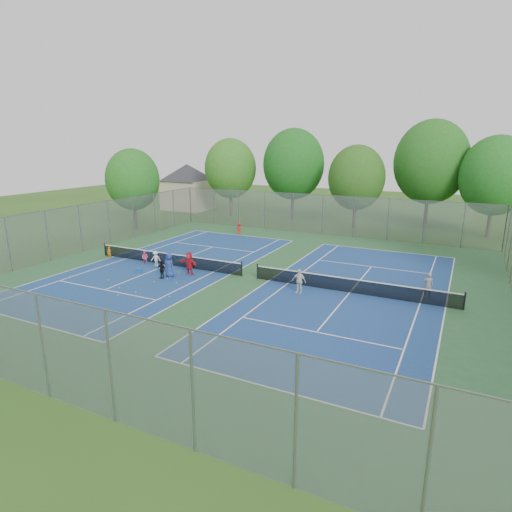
% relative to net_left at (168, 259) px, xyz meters
% --- Properties ---
extents(ground, '(120.00, 120.00, 0.00)m').
position_rel_net_left_xyz_m(ground, '(7.00, 0.00, -0.46)').
color(ground, '#2E571B').
rests_on(ground, ground).
extents(court_pad, '(32.00, 32.00, 0.01)m').
position_rel_net_left_xyz_m(court_pad, '(7.00, 0.00, -0.45)').
color(court_pad, '#2A5931').
rests_on(court_pad, ground).
extents(court_left, '(10.97, 23.77, 0.01)m').
position_rel_net_left_xyz_m(court_left, '(0.00, 0.00, -0.44)').
color(court_left, navy).
rests_on(court_left, court_pad).
extents(court_right, '(10.97, 23.77, 0.01)m').
position_rel_net_left_xyz_m(court_right, '(14.00, 0.00, -0.44)').
color(court_right, navy).
rests_on(court_right, court_pad).
extents(net_left, '(12.87, 0.10, 0.91)m').
position_rel_net_left_xyz_m(net_left, '(0.00, 0.00, 0.00)').
color(net_left, black).
rests_on(net_left, ground).
extents(net_right, '(12.87, 0.10, 0.91)m').
position_rel_net_left_xyz_m(net_right, '(14.00, 0.00, 0.00)').
color(net_right, black).
rests_on(net_right, ground).
extents(fence_north, '(32.00, 0.10, 4.00)m').
position_rel_net_left_xyz_m(fence_north, '(7.00, 16.00, 1.54)').
color(fence_north, gray).
rests_on(fence_north, ground).
extents(fence_south, '(32.00, 0.10, 4.00)m').
position_rel_net_left_xyz_m(fence_south, '(7.00, -16.00, 1.54)').
color(fence_south, gray).
rests_on(fence_south, ground).
extents(fence_west, '(0.10, 32.00, 4.00)m').
position_rel_net_left_xyz_m(fence_west, '(-9.00, 0.00, 1.54)').
color(fence_west, gray).
rests_on(fence_west, ground).
extents(house, '(11.03, 11.03, 7.30)m').
position_rel_net_left_xyz_m(house, '(-15.00, 24.00, 3.76)').
color(house, '#B7A88C').
rests_on(house, ground).
extents(tree_nw, '(6.40, 6.40, 9.58)m').
position_rel_net_left_xyz_m(tree_nw, '(-7.00, 22.00, 5.44)').
color(tree_nw, '#443326').
rests_on(tree_nw, ground).
extents(tree_nl, '(7.20, 7.20, 10.69)m').
position_rel_net_left_xyz_m(tree_nl, '(1.00, 23.00, 6.09)').
color(tree_nl, '#443326').
rests_on(tree_nl, ground).
extents(tree_nc, '(6.00, 6.00, 8.85)m').
position_rel_net_left_xyz_m(tree_nc, '(9.00, 21.00, 4.94)').
color(tree_nc, '#443326').
rests_on(tree_nc, ground).
extents(tree_nr, '(7.60, 7.60, 11.42)m').
position_rel_net_left_xyz_m(tree_nr, '(16.00, 24.00, 6.59)').
color(tree_nr, '#443326').
rests_on(tree_nr, ground).
extents(tree_ne, '(6.60, 6.60, 9.77)m').
position_rel_net_left_xyz_m(tree_ne, '(22.00, 22.00, 5.51)').
color(tree_ne, '#443326').
rests_on(tree_ne, ground).
extents(tree_side_w, '(5.60, 5.60, 8.47)m').
position_rel_net_left_xyz_m(tree_side_w, '(-12.00, 10.00, 4.79)').
color(tree_side_w, '#443326').
rests_on(tree_side_w, ground).
extents(ball_crate, '(0.35, 0.35, 0.29)m').
position_rel_net_left_xyz_m(ball_crate, '(-0.69, -2.43, -0.31)').
color(ball_crate, '#174DAE').
rests_on(ball_crate, ground).
extents(ball_hopper, '(0.41, 0.41, 0.63)m').
position_rel_net_left_xyz_m(ball_hopper, '(2.15, 0.20, -0.14)').
color(ball_hopper, '#227C25').
rests_on(ball_hopper, ground).
extents(student_a, '(0.41, 0.30, 1.03)m').
position_rel_net_left_xyz_m(student_a, '(-5.24, -0.69, 0.06)').
color(student_a, '#C06112').
rests_on(student_a, ground).
extents(student_b, '(0.61, 0.54, 1.07)m').
position_rel_net_left_xyz_m(student_b, '(-1.66, -0.60, 0.08)').
color(student_b, '#EB5B86').
rests_on(student_b, ground).
extents(student_c, '(0.84, 0.63, 1.16)m').
position_rel_net_left_xyz_m(student_c, '(-0.63, -0.60, 0.13)').
color(student_c, silver).
rests_on(student_c, ground).
extents(student_d, '(0.76, 0.38, 1.25)m').
position_rel_net_left_xyz_m(student_d, '(1.71, -2.87, 0.17)').
color(student_d, black).
rests_on(student_d, ground).
extents(student_e, '(0.95, 0.74, 1.73)m').
position_rel_net_left_xyz_m(student_e, '(1.99, -2.36, 0.41)').
color(student_e, navy).
rests_on(student_e, ground).
extents(student_f, '(1.59, 0.71, 1.65)m').
position_rel_net_left_xyz_m(student_f, '(2.93, -1.33, 0.37)').
color(student_f, red).
rests_on(student_f, ground).
extents(child_far_baseline, '(0.83, 0.49, 1.27)m').
position_rel_net_left_xyz_m(child_far_baseline, '(-0.38, 12.06, 0.18)').
color(child_far_baseline, '#B31F19').
rests_on(child_far_baseline, ground).
extents(instructor, '(0.62, 0.47, 1.53)m').
position_rel_net_left_xyz_m(instructor, '(18.36, 1.38, 0.31)').
color(instructor, gray).
rests_on(instructor, ground).
extents(teen_court_b, '(0.93, 0.45, 1.55)m').
position_rel_net_left_xyz_m(teen_court_b, '(11.17, -1.43, 0.32)').
color(teen_court_b, silver).
rests_on(teen_court_b, ground).
extents(tennis_ball_0, '(0.07, 0.07, 0.07)m').
position_rel_net_left_xyz_m(tennis_ball_0, '(1.80, -3.80, -0.42)').
color(tennis_ball_0, '#AFD130').
rests_on(tennis_ball_0, ground).
extents(tennis_ball_1, '(0.07, 0.07, 0.07)m').
position_rel_net_left_xyz_m(tennis_ball_1, '(4.48, -5.64, -0.42)').
color(tennis_ball_1, '#BFE435').
rests_on(tennis_ball_1, ground).
extents(tennis_ball_2, '(0.07, 0.07, 0.07)m').
position_rel_net_left_xyz_m(tennis_ball_2, '(1.53, -6.81, -0.42)').
color(tennis_ball_2, yellow).
rests_on(tennis_ball_2, ground).
extents(tennis_ball_3, '(0.07, 0.07, 0.07)m').
position_rel_net_left_xyz_m(tennis_ball_3, '(2.13, -2.83, -0.42)').
color(tennis_ball_3, '#B6D531').
rests_on(tennis_ball_3, ground).
extents(tennis_ball_4, '(0.07, 0.07, 0.07)m').
position_rel_net_left_xyz_m(tennis_ball_4, '(3.25, -3.30, -0.42)').
color(tennis_ball_4, yellow).
rests_on(tennis_ball_4, ground).
extents(tennis_ball_5, '(0.07, 0.07, 0.07)m').
position_rel_net_left_xyz_m(tennis_ball_5, '(-1.20, -4.89, -0.42)').
color(tennis_ball_5, '#B9DC33').
rests_on(tennis_ball_5, ground).
extents(tennis_ball_6, '(0.07, 0.07, 0.07)m').
position_rel_net_left_xyz_m(tennis_ball_6, '(0.61, -5.76, -0.42)').
color(tennis_ball_6, '#C8E836').
rests_on(tennis_ball_6, ground).
extents(tennis_ball_7, '(0.07, 0.07, 0.07)m').
position_rel_net_left_xyz_m(tennis_ball_7, '(-4.21, -5.47, -0.42)').
color(tennis_ball_7, gold).
rests_on(tennis_ball_7, ground).
extents(tennis_ball_8, '(0.07, 0.07, 0.07)m').
position_rel_net_left_xyz_m(tennis_ball_8, '(2.12, -5.92, -0.42)').
color(tennis_ball_8, '#EAF238').
rests_on(tennis_ball_8, ground).
extents(tennis_ball_9, '(0.07, 0.07, 0.07)m').
position_rel_net_left_xyz_m(tennis_ball_9, '(2.01, -1.32, -0.42)').
color(tennis_ball_9, '#A9CC2F').
rests_on(tennis_ball_9, ground).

